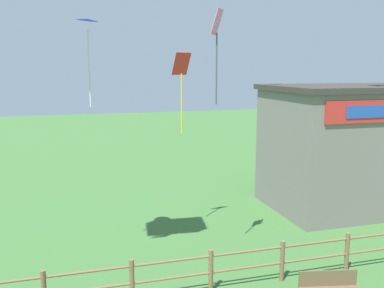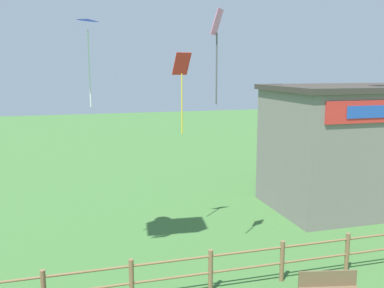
% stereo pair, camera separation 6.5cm
% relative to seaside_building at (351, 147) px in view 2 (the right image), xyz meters
% --- Properties ---
extents(wooden_fence, '(18.73, 0.14, 1.29)m').
position_rel_seaside_building_xyz_m(wooden_fence, '(-8.83, -5.79, -2.16)').
color(wooden_fence, brown).
rests_on(wooden_fence, ground_plane).
extents(seaside_building, '(7.62, 5.29, 5.75)m').
position_rel_seaside_building_xyz_m(seaside_building, '(0.00, 0.00, 0.00)').
color(seaside_building, slate).
rests_on(seaside_building, ground_plane).
extents(park_bench_by_building, '(1.72, 0.74, 0.92)m').
position_rel_seaside_building_xyz_m(park_bench_by_building, '(-5.87, -7.33, -2.40)').
color(park_bench_by_building, brown).
rests_on(park_bench_by_building, ground_plane).
extents(kite_blue_delta, '(0.99, 0.99, 2.88)m').
position_rel_seaside_building_xyz_m(kite_blue_delta, '(-11.92, -2.41, 4.89)').
color(kite_blue_delta, blue).
extents(kite_pink_diamond, '(0.56, 0.63, 2.97)m').
position_rel_seaside_building_xyz_m(kite_pink_diamond, '(-8.04, -3.85, 4.51)').
color(kite_pink_diamond, pink).
extents(kite_red_diamond, '(0.73, 0.56, 3.08)m').
position_rel_seaside_building_xyz_m(kite_red_diamond, '(-8.46, -1.07, 3.29)').
color(kite_red_diamond, red).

